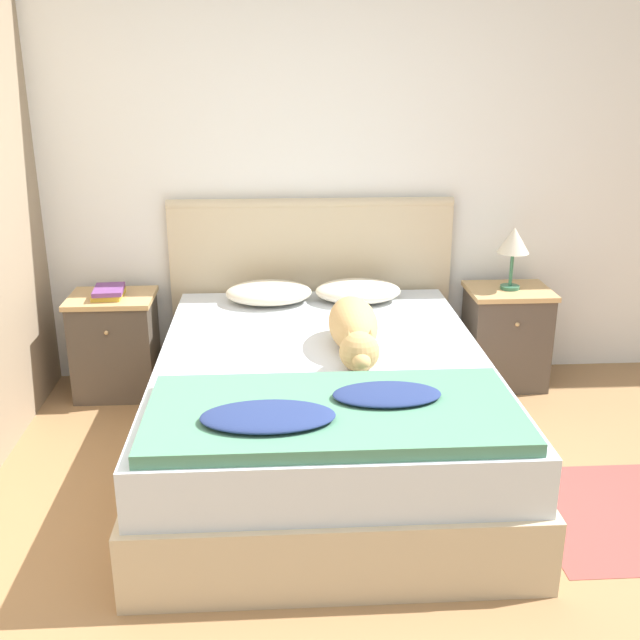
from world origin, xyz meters
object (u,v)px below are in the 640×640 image
Objects in this scene: nightstand_left at (116,345)px; table_lamp at (514,243)px; dog at (354,329)px; book_stack at (109,292)px; nightstand_right at (505,336)px; pillow_right at (358,291)px; bed at (323,409)px; pillow_left at (269,293)px.

table_lamp is at bearing -0.03° from nightstand_left.
dog reaches higher than book_stack.
nightstand_right is at bearing 0.52° from book_stack.
dog is at bearing -97.51° from pillow_right.
bed is at bearing -36.03° from book_stack.
pillow_right is at bearing 82.49° from dog.
pillow_right is 2.08× the size of book_stack.
nightstand_left is (-1.13, 0.85, 0.03)m from bed.
book_stack is (-2.27, -0.02, 0.32)m from nightstand_right.
nightstand_left and nightstand_right have the same top height.
nightstand_right is 1.22× the size of pillow_right.
table_lamp is at bearing 39.02° from dog.
dog is 1.28m from table_lamp.
bed is 4.32× the size of pillow_left.
pillow_left is 0.67× the size of dog.
book_stack is at bearing -179.48° from nightstand_right.
pillow_left is at bearing -178.50° from nightstand_right.
pillow_right is 1.34× the size of table_lamp.
pillow_left is 0.50m from pillow_right.
pillow_right is 0.92m from table_lamp.
nightstand_right is 1.42m from pillow_left.
dog is at bearing 18.94° from bed.
nightstand_right is 1.22× the size of pillow_left.
book_stack is at bearing -179.50° from table_lamp.
dog is at bearing -31.05° from book_stack.
pillow_right reaches higher than bed.
dog is 2.01× the size of table_lamp.
nightstand_left is at bearing 148.17° from dog.
bed is 0.42m from dog.
nightstand_left is 1.22× the size of pillow_right.
bed is 2.89× the size of dog.
table_lamp is at bearing 2.28° from pillow_right.
bed is 5.80× the size of table_lamp.
table_lamp is (2.27, -0.00, 0.56)m from nightstand_left.
nightstand_left is at bearing 143.16° from bed.
pillow_right reaches higher than nightstand_left.
bed is at bearing -72.83° from pillow_left.
pillow_left is at bearing 107.17° from bed.
bed is 1.42m from nightstand_left.
pillow_right is 0.67× the size of dog.
nightstand_left is 2.54× the size of book_stack.
pillow_left reaches higher than nightstand_left.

